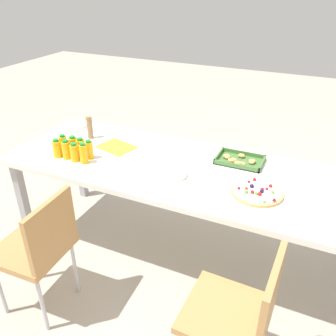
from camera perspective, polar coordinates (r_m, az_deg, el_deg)
The scene contains 18 objects.
ground_plane at distance 2.83m, azimuth 2.52°, elevation -13.37°, with size 12.00×12.00×0.00m, color #B2A899.
party_table at distance 2.42m, azimuth 2.87°, elevation -1.18°, with size 2.53×0.87×0.75m.
chair_near_left at distance 2.26m, azimuth -19.85°, elevation -11.50°, with size 0.41×0.41×0.83m.
chair_near_right at distance 1.84m, azimuth 11.58°, elevation -21.63°, with size 0.41×0.41×0.83m.
juice_bottle_0 at distance 2.62m, azimuth -17.32°, elevation 2.97°, with size 0.06×0.06×0.14m.
juice_bottle_1 at distance 2.58m, azimuth -15.94°, elevation 2.81°, with size 0.06×0.06×0.14m.
juice_bottle_2 at distance 2.53m, azimuth -14.74°, elevation 2.38°, with size 0.06×0.06×0.13m.
juice_bottle_3 at distance 2.48m, azimuth -13.35°, elevation 2.22°, with size 0.05×0.05×0.15m.
juice_bottle_4 at distance 2.67m, azimuth -16.38°, elevation 3.68°, with size 0.06×0.06×0.14m.
juice_bottle_5 at distance 2.63m, azimuth -14.90°, elevation 3.44°, with size 0.06×0.06×0.14m.
juice_bottle_6 at distance 2.58m, azimuth -13.76°, elevation 3.15°, with size 0.06×0.06×0.14m.
juice_bottle_7 at distance 2.54m, azimuth -12.49°, elevation 2.83°, with size 0.06×0.06×0.14m.
fruit_pizza at distance 2.17m, azimuth 14.05°, elevation -3.70°, with size 0.31×0.31×0.05m.
snack_tray at distance 2.50m, azimuth 11.29°, elevation 1.19°, with size 0.32×0.22×0.04m.
plate_stack at distance 2.29m, azimuth 0.59°, elevation -0.97°, with size 0.20×0.20×0.02m.
napkin_stack at distance 3.13m, azimuth -14.31°, elevation 6.54°, with size 0.15×0.15×0.02m, color white.
cardboard_tube at distance 2.85m, azimuth -12.40°, elevation 6.35°, with size 0.04×0.04×0.18m, color #9E7A56.
paper_folder at distance 2.70m, azimuth -8.24°, elevation 3.35°, with size 0.26×0.20×0.01m, color yellow.
Camera 1 is at (0.76, -1.95, 1.90)m, focal length 38.13 mm.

